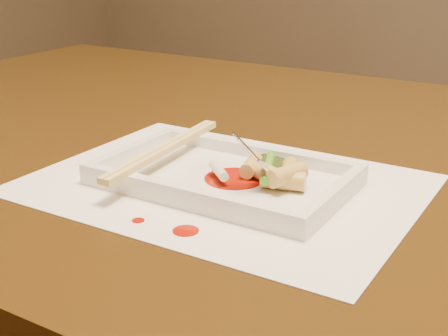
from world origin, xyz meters
The scene contains 21 objects.
table centered at (0.00, 0.00, 0.65)m, with size 1.40×0.90×0.75m.
placemat centered at (0.09, -0.17, 0.75)m, with size 0.40×0.30×0.00m, color white.
sauce_splatter_a centered at (0.12, -0.28, 0.75)m, with size 0.02×0.02×0.00m, color #9E1204.
sauce_splatter_b centered at (0.07, -0.29, 0.75)m, with size 0.01×0.01×0.00m, color #9E1204.
plate_base centered at (0.09, -0.17, 0.76)m, with size 0.26×0.16×0.01m, color white.
plate_rim_far centered at (0.09, -0.09, 0.77)m, with size 0.26×0.01×0.01m, color white.
plate_rim_near centered at (0.09, -0.24, 0.77)m, with size 0.26×0.01×0.01m, color white.
plate_rim_left centered at (-0.04, -0.17, 0.77)m, with size 0.01×0.14×0.01m, color white.
plate_rim_right centered at (0.21, -0.17, 0.77)m, with size 0.01×0.14×0.01m, color white.
veg_piece centered at (0.12, -0.13, 0.77)m, with size 0.04×0.03×0.01m, color black.
scallion_white centered at (0.09, -0.18, 0.77)m, with size 0.01×0.01×0.04m, color #EAEACC.
scallion_green centered at (0.13, -0.15, 0.77)m, with size 0.01×0.01×0.09m, color #409518.
chopstick_a centered at (0.01, -0.17, 0.78)m, with size 0.01×0.22×0.01m, color #E3CC71.
chopstick_b centered at (0.01, -0.17, 0.78)m, with size 0.01×0.22×0.01m, color #E3CC71.
fork centered at (0.16, -0.15, 0.83)m, with size 0.09×0.10×0.14m, color silver, non-canonical shape.
sauce_blob_0 centered at (0.10, -0.17, 0.76)m, with size 0.06×0.06×0.00m, color #9E1204.
rice_cake_0 centered at (0.11, -0.15, 0.77)m, with size 0.02×0.02×0.04m, color #D7BF64.
rice_cake_1 centered at (0.14, -0.16, 0.77)m, with size 0.02×0.02×0.05m, color #D7BF64.
rice_cake_2 centered at (0.16, -0.17, 0.78)m, with size 0.02×0.02×0.04m, color #D7BF64.
rice_cake_3 centered at (0.16, -0.17, 0.77)m, with size 0.02×0.02×0.04m, color #D7BF64.
rice_cake_4 centered at (0.15, -0.14, 0.77)m, with size 0.02×0.02×0.05m, color #D7BF64.
Camera 1 is at (0.41, -0.69, 1.00)m, focal length 50.00 mm.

